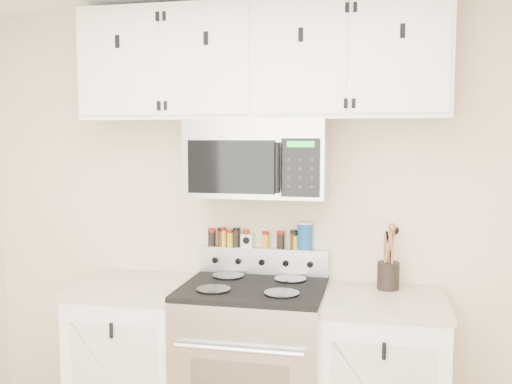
{
  "coord_description": "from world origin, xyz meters",
  "views": [
    {
      "loc": [
        0.64,
        -1.52,
        1.74
      ],
      "look_at": [
        0.01,
        1.45,
        1.45
      ],
      "focal_mm": 40.0,
      "sensor_mm": 36.0,
      "label": 1
    }
  ],
  "objects_px": {
    "range": "(253,368)",
    "utensil_crock": "(388,273)",
    "salt_canister": "(305,236)",
    "microwave": "(258,158)"
  },
  "relations": [
    {
      "from": "range",
      "to": "utensil_crock",
      "type": "distance_m",
      "value": 0.9
    },
    {
      "from": "range",
      "to": "salt_canister",
      "type": "height_order",
      "value": "salt_canister"
    },
    {
      "from": "utensil_crock",
      "to": "range",
      "type": "bearing_deg",
      "value": -166.01
    },
    {
      "from": "microwave",
      "to": "range",
      "type": "bearing_deg",
      "value": -90.23
    },
    {
      "from": "range",
      "to": "utensil_crock",
      "type": "xyz_separation_m",
      "value": [
        0.71,
        0.18,
        0.52
      ]
    },
    {
      "from": "microwave",
      "to": "salt_canister",
      "type": "xyz_separation_m",
      "value": [
        0.24,
        0.16,
        -0.45
      ]
    },
    {
      "from": "range",
      "to": "microwave",
      "type": "relative_size",
      "value": 1.45
    },
    {
      "from": "range",
      "to": "utensil_crock",
      "type": "height_order",
      "value": "utensil_crock"
    },
    {
      "from": "salt_canister",
      "to": "microwave",
      "type": "bearing_deg",
      "value": -147.27
    },
    {
      "from": "utensil_crock",
      "to": "microwave",
      "type": "bearing_deg",
      "value": -175.92
    }
  ]
}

